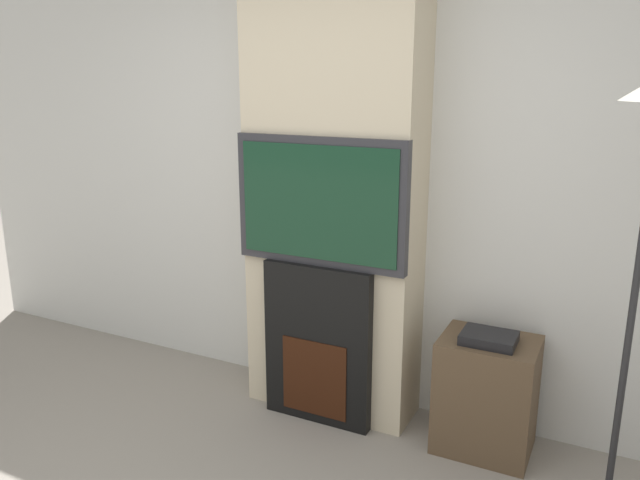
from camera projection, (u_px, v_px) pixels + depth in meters
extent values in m
cube|color=silver|center=(349.00, 172.00, 3.53)|extent=(6.00, 0.06, 2.70)
cube|color=beige|center=(334.00, 177.00, 3.35)|extent=(0.95, 0.34, 2.70)
cube|color=black|center=(320.00, 343.00, 3.43)|extent=(0.62, 0.14, 0.90)
cube|color=#33160A|center=(314.00, 378.00, 3.42)|extent=(0.39, 0.01, 0.43)
cube|color=#2D2D33|center=(320.00, 202.00, 3.23)|extent=(0.96, 0.06, 0.68)
cube|color=#143823|center=(317.00, 203.00, 3.20)|extent=(0.88, 0.01, 0.60)
cylinder|color=#262628|center=(631.00, 321.00, 2.55)|extent=(0.03, 0.03, 1.76)
cube|color=brown|center=(486.00, 395.00, 3.18)|extent=(0.48, 0.37, 0.60)
cube|color=black|center=(489.00, 338.00, 3.06)|extent=(0.26, 0.20, 0.05)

